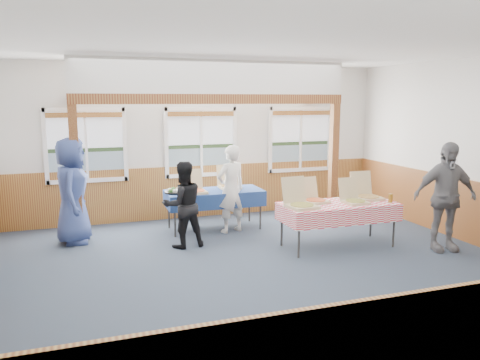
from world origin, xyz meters
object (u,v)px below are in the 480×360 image
(table_right, at_px, (338,206))
(woman_black, at_px, (183,205))
(table_left, at_px, (214,193))
(man_blue, at_px, (72,191))
(woman_white, at_px, (231,189))
(person_grey, at_px, (445,197))

(table_right, bearing_deg, woman_black, 176.24)
(table_right, xyz_separation_m, woman_black, (-2.49, 0.82, 0.03))
(table_left, relative_size, man_blue, 1.09)
(table_right, distance_m, woman_white, 2.05)
(table_left, distance_m, man_blue, 2.58)
(table_left, height_order, woman_white, woman_white)
(table_right, xyz_separation_m, man_blue, (-4.25, 1.67, 0.22))
(table_left, bearing_deg, table_right, -26.75)
(woman_white, height_order, man_blue, man_blue)
(table_right, bearing_deg, table_left, 148.32)
(table_right, bearing_deg, woman_white, 149.53)
(woman_white, height_order, woman_black, woman_white)
(woman_black, distance_m, person_grey, 4.34)
(woman_black, bearing_deg, man_blue, -32.79)
(man_blue, bearing_deg, table_left, -81.72)
(person_grey, bearing_deg, woman_white, 157.18)
(woman_black, height_order, person_grey, person_grey)
(table_right, height_order, woman_white, woman_white)
(table_right, height_order, woman_black, woman_black)
(table_right, relative_size, person_grey, 1.16)
(table_left, distance_m, woman_white, 0.41)
(person_grey, bearing_deg, table_left, 155.59)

